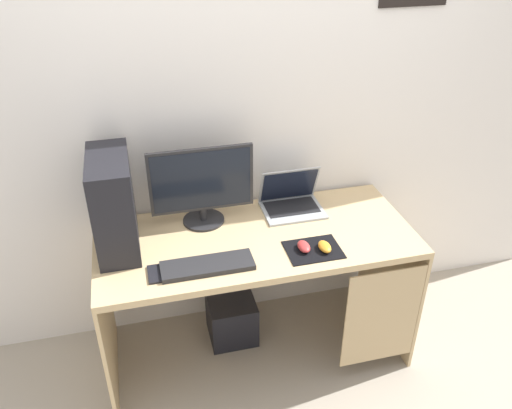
% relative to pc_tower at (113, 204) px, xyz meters
% --- Properties ---
extents(ground_plane, '(8.00, 8.00, 0.00)m').
position_rel_pc_tower_xyz_m(ground_plane, '(0.65, -0.08, -1.00)').
color(ground_plane, '#9E9384').
extents(wall_back, '(4.00, 0.05, 2.60)m').
position_rel_pc_tower_xyz_m(wall_back, '(0.66, 0.30, 0.30)').
color(wall_back, silver).
rests_on(wall_back, ground_plane).
extents(desk, '(1.57, 0.69, 0.77)m').
position_rel_pc_tower_xyz_m(desk, '(0.67, -0.09, -0.38)').
color(desk, tan).
rests_on(desk, ground_plane).
extents(pc_tower, '(0.18, 0.41, 0.46)m').
position_rel_pc_tower_xyz_m(pc_tower, '(0.00, 0.00, 0.00)').
color(pc_tower, black).
rests_on(pc_tower, desk).
extents(monitor, '(0.52, 0.21, 0.41)m').
position_rel_pc_tower_xyz_m(monitor, '(0.42, 0.11, -0.02)').
color(monitor, '#232326').
rests_on(monitor, desk).
extents(laptop, '(0.32, 0.25, 0.23)m').
position_rel_pc_tower_xyz_m(laptop, '(0.90, 0.12, -0.19)').
color(laptop, '#9EA3A8').
rests_on(laptop, desk).
extents(keyboard, '(0.42, 0.14, 0.02)m').
position_rel_pc_tower_xyz_m(keyboard, '(0.38, -0.28, -0.22)').
color(keyboard, '#232326').
rests_on(keyboard, desk).
extents(mousepad, '(0.26, 0.20, 0.00)m').
position_rel_pc_tower_xyz_m(mousepad, '(0.89, -0.27, -0.23)').
color(mousepad, black).
rests_on(mousepad, desk).
extents(mouse_left, '(0.06, 0.10, 0.03)m').
position_rel_pc_tower_xyz_m(mouse_left, '(0.84, -0.26, -0.21)').
color(mouse_left, '#B23333').
rests_on(mouse_left, mousepad).
extents(mouse_right, '(0.06, 0.10, 0.03)m').
position_rel_pc_tower_xyz_m(mouse_right, '(0.94, -0.28, -0.21)').
color(mouse_right, orange).
rests_on(mouse_right, mousepad).
extents(cell_phone, '(0.07, 0.13, 0.01)m').
position_rel_pc_tower_xyz_m(cell_phone, '(0.15, -0.27, -0.23)').
color(cell_phone, black).
rests_on(cell_phone, desk).
extents(subwoofer, '(0.26, 0.26, 0.26)m').
position_rel_pc_tower_xyz_m(subwoofer, '(0.54, 0.04, -0.87)').
color(subwoofer, black).
rests_on(subwoofer, ground_plane).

